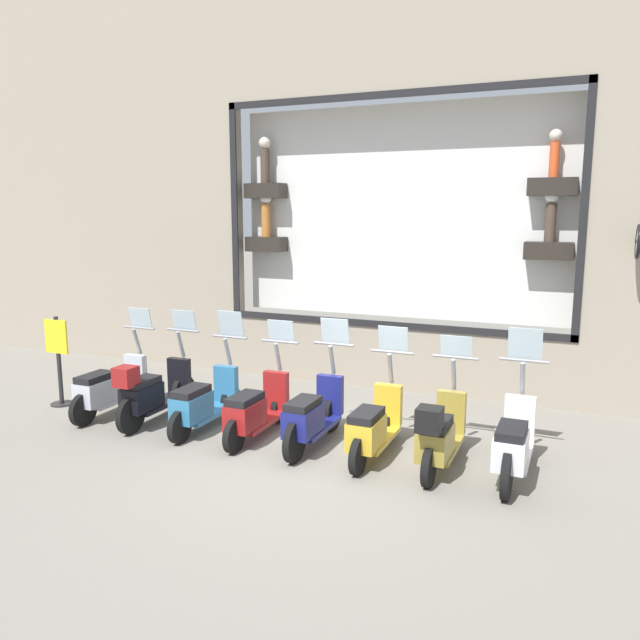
# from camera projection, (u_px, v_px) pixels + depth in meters

# --- Properties ---
(ground_plane) EXTENTS (120.00, 120.00, 0.00)m
(ground_plane) POSITION_uv_depth(u_px,v_px,m) (308.00, 457.00, 8.07)
(ground_plane) COLOR gray
(building_facade) EXTENTS (1.17, 36.00, 8.29)m
(building_facade) POSITION_uv_depth(u_px,v_px,m) (395.00, 147.00, 10.60)
(building_facade) COLOR gray
(building_facade) RESTS_ON ground_plane
(scooter_white_0) EXTENTS (1.81, 0.61, 1.70)m
(scooter_white_0) POSITION_uv_depth(u_px,v_px,m) (513.00, 444.00, 7.33)
(scooter_white_0) COLOR black
(scooter_white_0) RESTS_ON ground_plane
(scooter_olive_1) EXTENTS (1.79, 0.60, 1.53)m
(scooter_olive_1) POSITION_uv_depth(u_px,v_px,m) (439.00, 434.00, 7.59)
(scooter_olive_1) COLOR black
(scooter_olive_1) RESTS_ON ground_plane
(scooter_yellow_2) EXTENTS (1.79, 0.60, 1.59)m
(scooter_yellow_2) POSITION_uv_depth(u_px,v_px,m) (373.00, 427.00, 8.00)
(scooter_yellow_2) COLOR black
(scooter_yellow_2) RESTS_ON ground_plane
(scooter_navy_3) EXTENTS (1.81, 0.61, 1.64)m
(scooter_navy_3) POSITION_uv_depth(u_px,v_px,m) (312.00, 416.00, 8.34)
(scooter_navy_3) COLOR black
(scooter_navy_3) RESTS_ON ground_plane
(scooter_red_4) EXTENTS (1.79, 0.60, 1.56)m
(scooter_red_4) POSITION_uv_depth(u_px,v_px,m) (255.00, 410.00, 8.67)
(scooter_red_4) COLOR black
(scooter_red_4) RESTS_ON ground_plane
(scooter_teal_5) EXTENTS (1.79, 0.61, 1.64)m
(scooter_teal_5) POSITION_uv_depth(u_px,v_px,m) (203.00, 402.00, 9.01)
(scooter_teal_5) COLOR black
(scooter_teal_5) RESTS_ON ground_plane
(scooter_black_6) EXTENTS (1.81, 0.61, 1.60)m
(scooter_black_6) POSITION_uv_depth(u_px,v_px,m) (152.00, 392.00, 9.29)
(scooter_black_6) COLOR black
(scooter_black_6) RESTS_ON ground_plane
(scooter_silver_7) EXTENTS (1.80, 0.61, 1.58)m
(scooter_silver_7) POSITION_uv_depth(u_px,v_px,m) (109.00, 388.00, 9.69)
(scooter_silver_7) COLOR black
(scooter_silver_7) RESTS_ON ground_plane
(shop_sign_post) EXTENTS (0.36, 0.45, 1.47)m
(shop_sign_post) POSITION_uv_depth(u_px,v_px,m) (58.00, 358.00, 10.14)
(shop_sign_post) COLOR #232326
(shop_sign_post) RESTS_ON ground_plane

